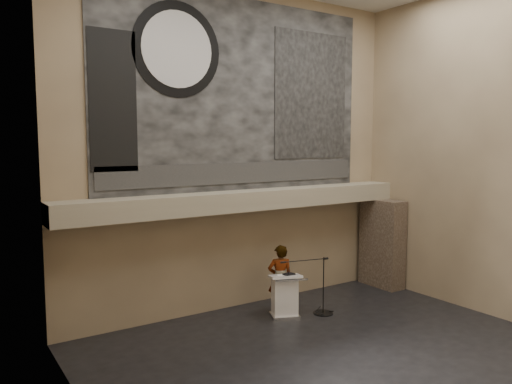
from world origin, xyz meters
TOP-DOWN VIEW (x-y plane):
  - floor at (0.00, 0.00)m, footprint 10.00×10.00m
  - wall_back at (0.00, 4.00)m, footprint 10.00×0.02m
  - wall_left at (-5.00, 0.00)m, footprint 0.02×8.00m
  - wall_right at (5.00, 0.00)m, footprint 0.02×8.00m
  - soffit at (0.00, 3.60)m, footprint 10.00×0.80m
  - sprinkler_left at (-1.60, 3.55)m, footprint 0.04×0.04m
  - sprinkler_right at (1.90, 3.55)m, footprint 0.04×0.04m
  - banner at (0.00, 3.97)m, footprint 8.00×0.05m
  - banner_text_strip at (0.00, 3.93)m, footprint 7.76×0.02m
  - banner_clock_rim at (-1.80, 3.93)m, footprint 2.30×0.02m
  - banner_clock_face at (-1.80, 3.91)m, footprint 1.84×0.02m
  - banner_building_print at (2.40, 3.93)m, footprint 2.60×0.02m
  - banner_brick_print at (-3.40, 3.93)m, footprint 1.10×0.02m
  - stone_pier at (4.65, 3.15)m, footprint 0.60×1.40m
  - lectern at (0.46, 2.56)m, footprint 0.93×0.81m
  - binder at (0.56, 2.51)m, footprint 0.29×0.25m
  - papers at (0.37, 2.54)m, footprint 0.22×0.29m
  - speaker_person at (0.58, 2.93)m, footprint 0.77×0.66m
  - mic_stand at (1.41, 2.22)m, footprint 1.44×0.55m

SIDE VIEW (x-z plane):
  - floor at x=0.00m, z-range 0.00..0.00m
  - mic_stand at x=1.41m, z-range -0.53..0.98m
  - lectern at x=0.46m, z-range -0.02..1.12m
  - speaker_person at x=0.58m, z-range 0.00..1.80m
  - papers at x=0.37m, z-range 1.10..1.10m
  - binder at x=0.56m, z-range 1.10..1.14m
  - stone_pier at x=4.65m, z-range 0.00..2.70m
  - sprinkler_left at x=-1.60m, z-range 2.64..2.70m
  - sprinkler_right at x=1.90m, z-range 2.64..2.70m
  - soffit at x=0.00m, z-range 2.70..3.20m
  - banner_text_strip at x=0.00m, z-range 3.38..3.93m
  - wall_back at x=0.00m, z-range 0.00..8.50m
  - wall_left at x=-5.00m, z-range 0.00..8.50m
  - wall_right at x=5.00m, z-range 0.00..8.50m
  - banner_brick_print at x=-3.40m, z-range 3.80..7.00m
  - banner at x=0.00m, z-range 3.20..8.20m
  - banner_building_print at x=2.40m, z-range 4.00..7.60m
  - banner_clock_rim at x=-1.80m, z-range 5.55..7.85m
  - banner_clock_face at x=-1.80m, z-range 5.78..7.62m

